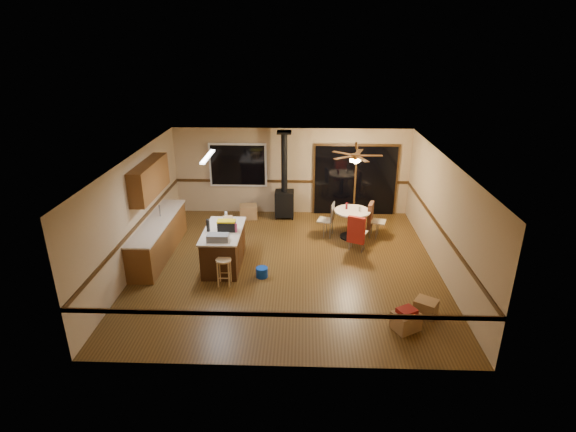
{
  "coord_description": "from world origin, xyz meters",
  "views": [
    {
      "loc": [
        0.33,
        -9.45,
        5.07
      ],
      "look_at": [
        0.0,
        0.3,
        1.15
      ],
      "focal_mm": 28.0,
      "sensor_mm": 36.0,
      "label": 1
    }
  ],
  "objects_px": {
    "toolbox_grey": "(218,237)",
    "box_corner_b": "(426,308)",
    "kitchen_island": "(224,247)",
    "toolbox_black": "(227,226)",
    "wood_stove": "(284,194)",
    "dining_table": "(352,219)",
    "chair_near": "(357,230)",
    "chair_right": "(371,216)",
    "blue_bucket": "(262,272)",
    "box_corner_a": "(406,321)",
    "bar_stool": "(224,272)",
    "chair_left": "(329,216)",
    "box_under_window": "(248,212)"
  },
  "relations": [
    {
      "from": "wood_stove",
      "to": "toolbox_black",
      "type": "height_order",
      "value": "wood_stove"
    },
    {
      "from": "box_corner_a",
      "to": "dining_table",
      "type": "bearing_deg",
      "value": 98.51
    },
    {
      "from": "wood_stove",
      "to": "blue_bucket",
      "type": "relative_size",
      "value": 9.32
    },
    {
      "from": "kitchen_island",
      "to": "chair_right",
      "type": "height_order",
      "value": "chair_right"
    },
    {
      "from": "wood_stove",
      "to": "toolbox_black",
      "type": "distance_m",
      "value": 3.32
    },
    {
      "from": "chair_right",
      "to": "box_corner_a",
      "type": "relative_size",
      "value": 1.54
    },
    {
      "from": "dining_table",
      "to": "toolbox_black",
      "type": "bearing_deg",
      "value": -150.74
    },
    {
      "from": "blue_bucket",
      "to": "box_corner_a",
      "type": "relative_size",
      "value": 0.59
    },
    {
      "from": "bar_stool",
      "to": "box_corner_b",
      "type": "xyz_separation_m",
      "value": [
        4.1,
        -1.02,
        -0.14
      ]
    },
    {
      "from": "toolbox_black",
      "to": "box_corner_b",
      "type": "relative_size",
      "value": 0.99
    },
    {
      "from": "box_corner_b",
      "to": "chair_near",
      "type": "bearing_deg",
      "value": 111.25
    },
    {
      "from": "wood_stove",
      "to": "dining_table",
      "type": "height_order",
      "value": "wood_stove"
    },
    {
      "from": "wood_stove",
      "to": "toolbox_grey",
      "type": "height_order",
      "value": "wood_stove"
    },
    {
      "from": "dining_table",
      "to": "chair_left",
      "type": "xyz_separation_m",
      "value": [
        -0.6,
        0.07,
        0.06
      ]
    },
    {
      "from": "chair_near",
      "to": "box_under_window",
      "type": "bearing_deg",
      "value": 143.95
    },
    {
      "from": "kitchen_island",
      "to": "toolbox_grey",
      "type": "xyz_separation_m",
      "value": [
        -0.01,
        -0.57,
        0.52
      ]
    },
    {
      "from": "blue_bucket",
      "to": "box_corner_b",
      "type": "height_order",
      "value": "box_corner_b"
    },
    {
      "from": "toolbox_grey",
      "to": "box_corner_a",
      "type": "xyz_separation_m",
      "value": [
        3.78,
        -1.83,
        -0.8
      ]
    },
    {
      "from": "toolbox_grey",
      "to": "box_corner_b",
      "type": "distance_m",
      "value": 4.55
    },
    {
      "from": "chair_left",
      "to": "chair_right",
      "type": "distance_m",
      "value": 1.12
    },
    {
      "from": "dining_table",
      "to": "chair_near",
      "type": "height_order",
      "value": "chair_near"
    },
    {
      "from": "dining_table",
      "to": "chair_right",
      "type": "distance_m",
      "value": 0.54
    },
    {
      "from": "toolbox_grey",
      "to": "toolbox_black",
      "type": "bearing_deg",
      "value": 78.71
    },
    {
      "from": "bar_stool",
      "to": "chair_left",
      "type": "distance_m",
      "value": 3.6
    },
    {
      "from": "chair_near",
      "to": "toolbox_grey",
      "type": "bearing_deg",
      "value": -156.57
    },
    {
      "from": "wood_stove",
      "to": "box_corner_a",
      "type": "distance_m",
      "value": 6.02
    },
    {
      "from": "blue_bucket",
      "to": "box_corner_a",
      "type": "bearing_deg",
      "value": -33.25
    },
    {
      "from": "box_corner_a",
      "to": "kitchen_island",
      "type": "bearing_deg",
      "value": 147.47
    },
    {
      "from": "toolbox_black",
      "to": "dining_table",
      "type": "relative_size",
      "value": 0.42
    },
    {
      "from": "wood_stove",
      "to": "chair_near",
      "type": "distance_m",
      "value": 2.93
    },
    {
      "from": "chair_near",
      "to": "toolbox_black",
      "type": "bearing_deg",
      "value": -164.63
    },
    {
      "from": "toolbox_grey",
      "to": "toolbox_black",
      "type": "relative_size",
      "value": 1.16
    },
    {
      "from": "bar_stool",
      "to": "box_corner_a",
      "type": "xyz_separation_m",
      "value": [
        3.62,
        -1.49,
        -0.14
      ]
    },
    {
      "from": "box_under_window",
      "to": "box_corner_a",
      "type": "height_order",
      "value": "box_under_window"
    },
    {
      "from": "box_corner_b",
      "to": "wood_stove",
      "type": "bearing_deg",
      "value": 120.65
    },
    {
      "from": "box_corner_a",
      "to": "box_under_window",
      "type": "bearing_deg",
      "value": 123.44
    },
    {
      "from": "kitchen_island",
      "to": "blue_bucket",
      "type": "height_order",
      "value": "kitchen_island"
    },
    {
      "from": "box_corner_b",
      "to": "box_corner_a",
      "type": "bearing_deg",
      "value": -136.01
    },
    {
      "from": "kitchen_island",
      "to": "toolbox_black",
      "type": "distance_m",
      "value": 0.57
    },
    {
      "from": "wood_stove",
      "to": "chair_left",
      "type": "bearing_deg",
      "value": -45.8
    },
    {
      "from": "wood_stove",
      "to": "chair_right",
      "type": "relative_size",
      "value": 3.6
    },
    {
      "from": "kitchen_island",
      "to": "toolbox_black",
      "type": "bearing_deg",
      "value": -20.69
    },
    {
      "from": "toolbox_grey",
      "to": "box_under_window",
      "type": "distance_m",
      "value": 3.63
    },
    {
      "from": "bar_stool",
      "to": "box_corner_a",
      "type": "height_order",
      "value": "bar_stool"
    },
    {
      "from": "kitchen_island",
      "to": "dining_table",
      "type": "bearing_deg",
      "value": 27.94
    },
    {
      "from": "bar_stool",
      "to": "box_corner_b",
      "type": "bearing_deg",
      "value": -14.03
    },
    {
      "from": "bar_stool",
      "to": "blue_bucket",
      "type": "height_order",
      "value": "bar_stool"
    },
    {
      "from": "chair_right",
      "to": "wood_stove",
      "type": "bearing_deg",
      "value": 151.98
    },
    {
      "from": "box_under_window",
      "to": "bar_stool",
      "type": "bearing_deg",
      "value": -91.06
    },
    {
      "from": "toolbox_black",
      "to": "bar_stool",
      "type": "xyz_separation_m",
      "value": [
        0.05,
        -0.88,
        -0.7
      ]
    }
  ]
}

